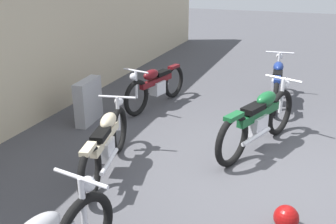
{
  "coord_description": "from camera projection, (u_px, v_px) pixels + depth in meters",
  "views": [
    {
      "loc": [
        -4.73,
        -0.34,
        2.66
      ],
      "look_at": [
        0.34,
        1.61,
        0.55
      ],
      "focal_mm": 40.37,
      "sensor_mm": 36.0,
      "label": 1
    }
  ],
  "objects": [
    {
      "name": "ground_plane",
      "position": [
        268.0,
        173.0,
        5.19
      ],
      "size": [
        40.0,
        40.0,
        0.0
      ],
      "primitive_type": "plane",
      "color": "#47474C"
    },
    {
      "name": "building_wall",
      "position": [
        7.0,
        43.0,
        6.07
      ],
      "size": [
        18.0,
        0.3,
        3.01
      ],
      "primitive_type": "cube",
      "color": "beige",
      "rests_on": "ground_plane"
    },
    {
      "name": "stone_marker",
      "position": [
        88.0,
        101.0,
        6.75
      ],
      "size": [
        0.73,
        0.26,
        0.79
      ],
      "primitive_type": "cube",
      "rotation": [
        0.0,
        0.0,
        0.09
      ],
      "color": "#9E9EA3",
      "rests_on": "ground_plane"
    },
    {
      "name": "helmet",
      "position": [
        286.0,
        218.0,
        4.05
      ],
      "size": [
        0.27,
        0.27,
        0.27
      ],
      "primitive_type": "sphere",
      "color": "maroon",
      "rests_on": "ground_plane"
    },
    {
      "name": "motorcycle_maroon",
      "position": [
        156.0,
        86.0,
        7.52
      ],
      "size": [
        1.96,
        0.67,
        0.89
      ],
      "rotation": [
        0.0,
        0.0,
        2.92
      ],
      "color": "black",
      "rests_on": "ground_plane"
    },
    {
      "name": "motorcycle_cream",
      "position": [
        106.0,
        143.0,
        5.08
      ],
      "size": [
        1.96,
        0.68,
        0.89
      ],
      "rotation": [
        0.0,
        0.0,
        0.22
      ],
      "color": "black",
      "rests_on": "ground_plane"
    },
    {
      "name": "motorcycle_blue",
      "position": [
        277.0,
        82.0,
        7.65
      ],
      "size": [
        2.1,
        0.59,
        0.94
      ],
      "rotation": [
        0.0,
        0.0,
        0.08
      ],
      "color": "black",
      "rests_on": "ground_plane"
    },
    {
      "name": "motorcycle_green",
      "position": [
        259.0,
        120.0,
        5.73
      ],
      "size": [
        2.1,
        0.99,
        0.99
      ],
      "rotation": [
        0.0,
        0.0,
        -0.36
      ],
      "color": "black",
      "rests_on": "ground_plane"
    }
  ]
}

